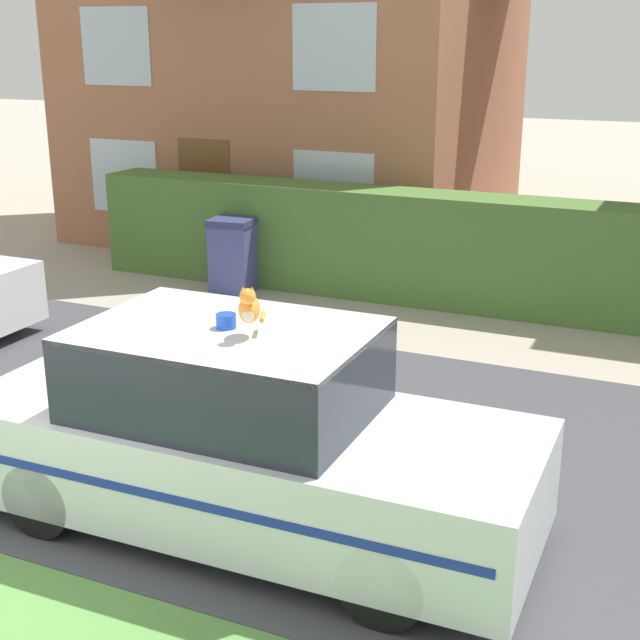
{
  "coord_description": "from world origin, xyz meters",
  "views": [
    {
      "loc": [
        4.37,
        -3.61,
        3.78
      ],
      "look_at": [
        0.86,
        4.15,
        1.05
      ],
      "focal_mm": 50.0,
      "sensor_mm": 36.0,
      "label": 1
    }
  ],
  "objects_px": {
    "cat": "(249,307)",
    "house_left": "(302,54)",
    "police_car": "(242,437)",
    "wheelie_bin": "(234,255)"
  },
  "relations": [
    {
      "from": "cat",
      "to": "house_left",
      "type": "distance_m",
      "value": 11.94
    },
    {
      "from": "police_car",
      "to": "house_left",
      "type": "xyz_separation_m",
      "value": [
        -4.56,
        10.73,
        2.65
      ]
    },
    {
      "from": "cat",
      "to": "wheelie_bin",
      "type": "relative_size",
      "value": 0.31
    },
    {
      "from": "wheelie_bin",
      "to": "cat",
      "type": "bearing_deg",
      "value": -65.91
    },
    {
      "from": "house_left",
      "to": "wheelie_bin",
      "type": "xyz_separation_m",
      "value": [
        1.08,
        -4.73,
        -2.85
      ]
    },
    {
      "from": "cat",
      "to": "wheelie_bin",
      "type": "xyz_separation_m",
      "value": [
        -3.65,
        6.12,
        -1.32
      ]
    },
    {
      "from": "police_car",
      "to": "cat",
      "type": "bearing_deg",
      "value": -38.09
    },
    {
      "from": "cat",
      "to": "house_left",
      "type": "relative_size",
      "value": 0.05
    },
    {
      "from": "wheelie_bin",
      "to": "police_car",
      "type": "bearing_deg",
      "value": -66.54
    },
    {
      "from": "cat",
      "to": "wheelie_bin",
      "type": "distance_m",
      "value": 7.25
    }
  ]
}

